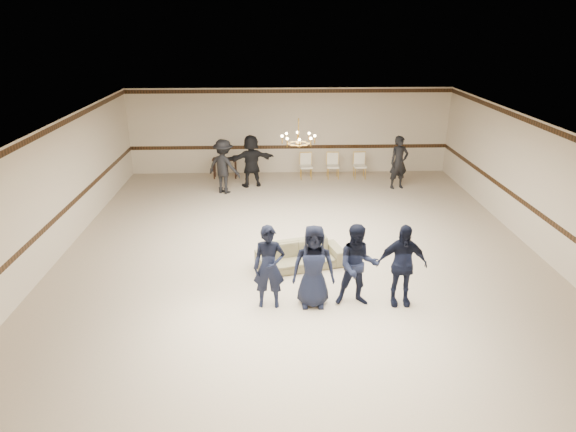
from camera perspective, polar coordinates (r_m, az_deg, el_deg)
The scene contains 16 objects.
room at distance 12.35m, azimuth 1.40°, elevation 2.86°, with size 12.01×14.01×3.21m.
chair_rail at distance 19.22m, azimuth 0.19°, elevation 7.85°, with size 12.00×0.02×0.14m, color #3A2111.
crown_molding at distance 18.84m, azimuth 0.20°, elevation 14.01°, with size 12.00×0.02×0.14m, color #3A2111.
chandelier at distance 12.98m, azimuth 1.20°, elevation 9.62°, with size 0.94×0.94×0.89m, color #BA8D3B, non-canonical shape.
boy_a at distance 10.17m, azimuth -2.17°, elevation -5.82°, with size 0.64×0.42×1.77m, color black.
boy_b at distance 10.20m, azimuth 2.92°, elevation -5.74°, with size 0.86×0.56×1.77m, color black.
boy_c at distance 10.32m, azimuth 7.93°, elevation -5.61°, with size 0.86×0.67×1.77m, color black.
boy_d at distance 10.50m, azimuth 12.80°, elevation -5.45°, with size 1.04×0.43×1.77m, color black.
settee at distance 11.98m, azimuth 1.36°, elevation -4.48°, with size 2.04×0.80×0.60m, color #797250.
adult_left at distance 17.04m, azimuth -7.31°, elevation 5.60°, with size 1.19×0.69×1.85m, color black.
adult_mid at distance 17.65m, azimuth -4.19°, elevation 6.28°, with size 1.71×0.55×1.85m, color black.
adult_right at distance 17.80m, azimuth 12.48°, elevation 5.96°, with size 0.67×0.44×1.85m, color black.
banquet_chair_left at distance 18.59m, azimuth 2.06°, elevation 5.66°, with size 0.45×0.45×0.93m, color #F4E9CD, non-canonical shape.
banquet_chair_mid at distance 18.68m, azimuth 5.13°, elevation 5.67°, with size 0.45×0.45×0.93m, color #F4E9CD, non-canonical shape.
banquet_chair_right at distance 18.83m, azimuth 8.17°, elevation 5.66°, with size 0.45×0.45×0.93m, color #F4E9CD, non-canonical shape.
console_table at distance 18.84m, azimuth -7.17°, elevation 5.42°, with size 0.89×0.37×0.74m, color black.
Camera 1 is at (-0.70, -11.67, 5.56)m, focal length 31.29 mm.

